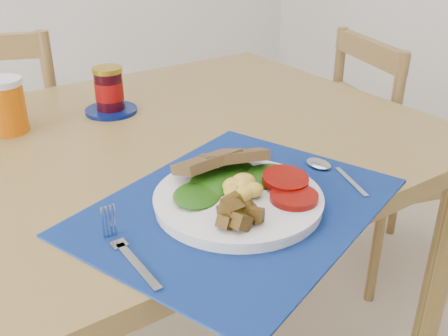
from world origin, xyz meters
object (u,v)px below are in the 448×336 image
(chair_far, at_px, (5,135))
(chair_end, at_px, (385,134))
(breakfast_plate, at_px, (237,197))
(jam_on_saucer, at_px, (109,93))
(juice_glass, at_px, (6,107))

(chair_far, bearing_deg, chair_end, 172.27)
(chair_far, xyz_separation_m, chair_end, (1.02, -0.62, -0.02))
(breakfast_plate, height_order, jam_on_saucer, jam_on_saucer)
(breakfast_plate, bearing_deg, juice_glass, 116.87)
(chair_far, height_order, chair_end, chair_far)
(juice_glass, bearing_deg, chair_end, -6.88)
(chair_end, height_order, breakfast_plate, chair_end)
(chair_end, relative_size, juice_glass, 9.25)
(juice_glass, height_order, jam_on_saucer, juice_glass)
(chair_far, bearing_deg, juice_glass, 104.98)
(breakfast_plate, bearing_deg, jam_on_saucer, 93.81)
(chair_far, relative_size, breakfast_plate, 4.01)
(chair_end, height_order, juice_glass, chair_end)
(chair_end, distance_m, juice_glass, 1.14)
(breakfast_plate, distance_m, jam_on_saucer, 0.52)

